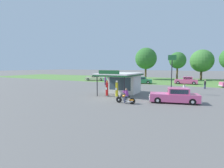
{
  "coord_description": "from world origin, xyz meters",
  "views": [
    {
      "loc": [
        10.26,
        -18.51,
        3.85
      ],
      "look_at": [
        -0.83,
        2.91,
        1.4
      ],
      "focal_mm": 28.02,
      "sensor_mm": 36.0,
      "label": 1
    }
  ],
  "objects_px": {
    "featured_classic_sedan": "(175,96)",
    "parked_car_back_row_far_left": "(186,81)",
    "motorcycle_with_rider": "(126,97)",
    "roadside_pole_sign": "(172,68)",
    "gas_pump_offside": "(117,90)",
    "parked_car_second_row_spare": "(113,79)",
    "bystander_strolling_foreground": "(205,84)",
    "bystander_admiring_sedan": "(184,89)",
    "gas_pump_nearside": "(107,89)",
    "parked_car_back_row_centre_left": "(96,78)",
    "parked_car_back_row_left": "(140,80)",
    "bystander_chatting_near_pumps": "(105,80)"
  },
  "relations": [
    {
      "from": "roadside_pole_sign",
      "to": "gas_pump_offside",
      "type": "bearing_deg",
      "value": -134.76
    },
    {
      "from": "parked_car_back_row_far_left",
      "to": "parked_car_back_row_centre_left",
      "type": "bearing_deg",
      "value": -177.73
    },
    {
      "from": "gas_pump_nearside",
      "to": "bystander_strolling_foreground",
      "type": "height_order",
      "value": "gas_pump_nearside"
    },
    {
      "from": "parked_car_back_row_left",
      "to": "bystander_strolling_foreground",
      "type": "height_order",
      "value": "bystander_strolling_foreground"
    },
    {
      "from": "parked_car_second_row_spare",
      "to": "bystander_admiring_sedan",
      "type": "height_order",
      "value": "parked_car_second_row_spare"
    },
    {
      "from": "parked_car_back_row_left",
      "to": "gas_pump_offside",
      "type": "bearing_deg",
      "value": -80.78
    },
    {
      "from": "parked_car_back_row_far_left",
      "to": "roadside_pole_sign",
      "type": "height_order",
      "value": "roadside_pole_sign"
    },
    {
      "from": "parked_car_back_row_far_left",
      "to": "parked_car_back_row_left",
      "type": "height_order",
      "value": "parked_car_back_row_far_left"
    },
    {
      "from": "gas_pump_offside",
      "to": "bystander_strolling_foreground",
      "type": "relative_size",
      "value": 1.4
    },
    {
      "from": "bystander_admiring_sedan",
      "to": "bystander_strolling_foreground",
      "type": "height_order",
      "value": "bystander_admiring_sedan"
    },
    {
      "from": "parked_car_back_row_far_left",
      "to": "motorcycle_with_rider",
      "type": "bearing_deg",
      "value": -99.03
    },
    {
      "from": "bystander_admiring_sedan",
      "to": "bystander_chatting_near_pumps",
      "type": "height_order",
      "value": "bystander_chatting_near_pumps"
    },
    {
      "from": "parked_car_back_row_centre_left",
      "to": "parked_car_back_row_far_left",
      "type": "bearing_deg",
      "value": 2.27
    },
    {
      "from": "gas_pump_offside",
      "to": "parked_car_back_row_centre_left",
      "type": "distance_m",
      "value": 26.38
    },
    {
      "from": "motorcycle_with_rider",
      "to": "bystander_strolling_foreground",
      "type": "xyz_separation_m",
      "value": [
        7.41,
        17.23,
        0.12
      ]
    },
    {
      "from": "parked_car_second_row_spare",
      "to": "parked_car_back_row_centre_left",
      "type": "distance_m",
      "value": 6.91
    },
    {
      "from": "gas_pump_nearside",
      "to": "motorcycle_with_rider",
      "type": "distance_m",
      "value": 4.86
    },
    {
      "from": "parked_car_back_row_left",
      "to": "parked_car_second_row_spare",
      "type": "bearing_deg",
      "value": 179.78
    },
    {
      "from": "gas_pump_nearside",
      "to": "parked_car_back_row_centre_left",
      "type": "bearing_deg",
      "value": 126.0
    },
    {
      "from": "parked_car_back_row_far_left",
      "to": "bystander_admiring_sedan",
      "type": "distance_m",
      "value": 15.69
    },
    {
      "from": "featured_classic_sedan",
      "to": "parked_car_back_row_left",
      "type": "relative_size",
      "value": 0.95
    },
    {
      "from": "parked_car_back_row_far_left",
      "to": "parked_car_back_row_left",
      "type": "relative_size",
      "value": 0.87
    },
    {
      "from": "motorcycle_with_rider",
      "to": "featured_classic_sedan",
      "type": "relative_size",
      "value": 0.4
    },
    {
      "from": "roadside_pole_sign",
      "to": "parked_car_second_row_spare",
      "type": "bearing_deg",
      "value": 140.72
    },
    {
      "from": "bystander_admiring_sedan",
      "to": "bystander_chatting_near_pumps",
      "type": "xyz_separation_m",
      "value": [
        -15.72,
        6.0,
        0.16
      ]
    },
    {
      "from": "gas_pump_offside",
      "to": "bystander_chatting_near_pumps",
      "type": "relative_size",
      "value": 1.18
    },
    {
      "from": "parked_car_second_row_spare",
      "to": "bystander_chatting_near_pumps",
      "type": "distance_m",
      "value": 6.65
    },
    {
      "from": "motorcycle_with_rider",
      "to": "parked_car_back_row_far_left",
      "type": "bearing_deg",
      "value": 80.97
    },
    {
      "from": "parked_car_back_row_far_left",
      "to": "parked_car_back_row_centre_left",
      "type": "xyz_separation_m",
      "value": [
        -22.76,
        -0.9,
        -0.04
      ]
    },
    {
      "from": "gas_pump_offside",
      "to": "parked_car_back_row_left",
      "type": "height_order",
      "value": "gas_pump_offside"
    },
    {
      "from": "gas_pump_offside",
      "to": "bystander_strolling_foreground",
      "type": "distance_m",
      "value": 17.38
    },
    {
      "from": "motorcycle_with_rider",
      "to": "parked_car_back_row_far_left",
      "type": "xyz_separation_m",
      "value": [
        3.89,
        24.48,
        0.07
      ]
    },
    {
      "from": "roadside_pole_sign",
      "to": "motorcycle_with_rider",
      "type": "bearing_deg",
      "value": -110.26
    },
    {
      "from": "motorcycle_with_rider",
      "to": "parked_car_back_row_left",
      "type": "distance_m",
      "value": 21.97
    },
    {
      "from": "parked_car_back_row_centre_left",
      "to": "bystander_strolling_foreground",
      "type": "relative_size",
      "value": 3.86
    },
    {
      "from": "bystander_admiring_sedan",
      "to": "parked_car_second_row_spare",
      "type": "bearing_deg",
      "value": 143.97
    },
    {
      "from": "parked_car_back_row_far_left",
      "to": "parked_car_second_row_spare",
      "type": "bearing_deg",
      "value": -168.95
    },
    {
      "from": "parked_car_back_row_left",
      "to": "gas_pump_nearside",
      "type": "bearing_deg",
      "value": -85.1
    },
    {
      "from": "gas_pump_nearside",
      "to": "parked_car_back_row_centre_left",
      "type": "relative_size",
      "value": 0.36
    },
    {
      "from": "parked_car_back_row_far_left",
      "to": "roadside_pole_sign",
      "type": "distance_m",
      "value": 16.14
    },
    {
      "from": "bystander_admiring_sedan",
      "to": "bystander_chatting_near_pumps",
      "type": "bearing_deg",
      "value": 159.1
    },
    {
      "from": "parked_car_second_row_spare",
      "to": "bystander_chatting_near_pumps",
      "type": "xyz_separation_m",
      "value": [
        1.45,
        -6.49,
        0.24
      ]
    },
    {
      "from": "motorcycle_with_rider",
      "to": "bystander_admiring_sedan",
      "type": "height_order",
      "value": "motorcycle_with_rider"
    },
    {
      "from": "featured_classic_sedan",
      "to": "parked_car_back_row_far_left",
      "type": "distance_m",
      "value": 21.76
    },
    {
      "from": "bystander_admiring_sedan",
      "to": "roadside_pole_sign",
      "type": "xyz_separation_m",
      "value": [
        -1.65,
        -0.21,
        2.86
      ]
    },
    {
      "from": "parked_car_back_row_left",
      "to": "parked_car_second_row_spare",
      "type": "height_order",
      "value": "parked_car_second_row_spare"
    },
    {
      "from": "gas_pump_nearside",
      "to": "bystander_chatting_near_pumps",
      "type": "height_order",
      "value": "gas_pump_nearside"
    },
    {
      "from": "motorcycle_with_rider",
      "to": "roadside_pole_sign",
      "type": "xyz_separation_m",
      "value": [
        3.18,
        8.62,
        2.98
      ]
    },
    {
      "from": "featured_classic_sedan",
      "to": "bystander_strolling_foreground",
      "type": "distance_m",
      "value": 14.8
    },
    {
      "from": "featured_classic_sedan",
      "to": "motorcycle_with_rider",
      "type": "bearing_deg",
      "value": -148.48
    }
  ]
}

